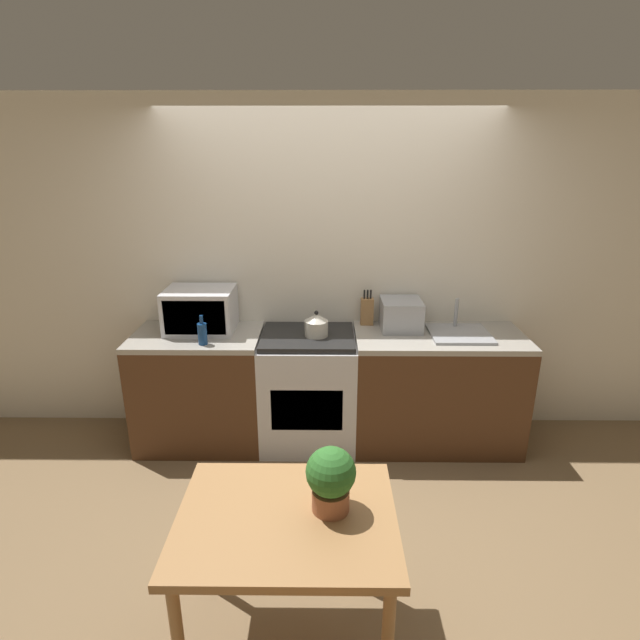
% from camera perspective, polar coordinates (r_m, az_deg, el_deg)
% --- Properties ---
extents(ground_plane, '(16.00, 16.00, 0.00)m').
position_cam_1_polar(ground_plane, '(3.51, 0.95, -20.20)').
color(ground_plane, brown).
extents(wall_back, '(10.00, 0.06, 2.60)m').
position_cam_1_polar(wall_back, '(3.93, 0.96, 5.55)').
color(wall_back, silver).
rests_on(wall_back, ground_plane).
extents(counter_left_run, '(0.96, 0.62, 0.90)m').
position_cam_1_polar(counter_left_run, '(4.02, -13.48, -7.58)').
color(counter_left_run, '#4C2D19').
rests_on(counter_left_run, ground_plane).
extents(counter_right_run, '(1.27, 0.62, 0.90)m').
position_cam_1_polar(counter_right_run, '(4.00, 13.11, -7.71)').
color(counter_right_run, '#4C2D19').
rests_on(counter_right_run, ground_plane).
extents(stove_range, '(0.72, 0.62, 0.90)m').
position_cam_1_polar(stove_range, '(3.91, -1.37, -7.89)').
color(stove_range, silver).
rests_on(stove_range, ground_plane).
extents(kettle, '(0.17, 0.17, 0.19)m').
position_cam_1_polar(kettle, '(3.68, -0.42, -0.57)').
color(kettle, beige).
rests_on(kettle, stove_range).
extents(microwave, '(0.51, 0.39, 0.32)m').
position_cam_1_polar(microwave, '(3.87, -13.51, 1.13)').
color(microwave, silver).
rests_on(microwave, counter_left_run).
extents(bottle, '(0.07, 0.07, 0.21)m').
position_cam_1_polar(bottle, '(3.61, -13.30, -1.48)').
color(bottle, navy).
rests_on(bottle, counter_left_run).
extents(knife_block, '(0.10, 0.07, 0.28)m').
position_cam_1_polar(knife_block, '(3.92, 5.40, 1.03)').
color(knife_block, '#9E7042').
rests_on(knife_block, counter_right_run).
extents(toaster_oven, '(0.31, 0.31, 0.23)m').
position_cam_1_polar(toaster_oven, '(3.85, 9.26, 0.60)').
color(toaster_oven, '#999BA0').
rests_on(toaster_oven, counter_right_run).
extents(sink_basin, '(0.44, 0.42, 0.24)m').
position_cam_1_polar(sink_basin, '(3.86, 15.64, -1.42)').
color(sink_basin, '#999BA0').
rests_on(sink_basin, counter_right_run).
extents(dining_table, '(0.94, 0.73, 0.75)m').
position_cam_1_polar(dining_table, '(2.34, -3.80, -23.17)').
color(dining_table, '#9E7042').
rests_on(dining_table, ground_plane).
extents(potted_plant, '(0.21, 0.21, 0.30)m').
position_cam_1_polar(potted_plant, '(2.20, 1.24, -17.57)').
color(potted_plant, '#9E5B3D').
rests_on(potted_plant, dining_table).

